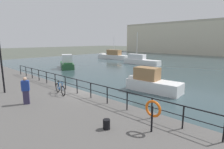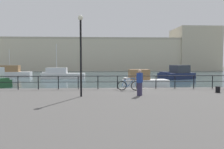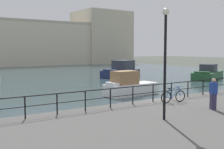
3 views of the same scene
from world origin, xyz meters
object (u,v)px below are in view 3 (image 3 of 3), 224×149
at_px(moored_harbor_tender, 208,74).
at_px(moored_small_launch, 129,86).
at_px(quay_lamp_post, 165,50).
at_px(standing_person, 213,94).
at_px(moored_blue_motorboat, 121,71).
at_px(parked_bicycle, 173,96).
at_px(harbor_building, 20,43).

relative_size(moored_harbor_tender, moored_small_launch, 1.48).
xyz_separation_m(quay_lamp_post, standing_person, (3.75, 0.16, -2.34)).
distance_m(quay_lamp_post, standing_person, 4.42).
xyz_separation_m(moored_blue_motorboat, parked_bicycle, (-11.97, -22.34, 0.33)).
bearing_deg(parked_bicycle, moored_blue_motorboat, 70.80).
distance_m(moored_small_launch, parked_bicycle, 8.58).
bearing_deg(moored_harbor_tender, moored_small_launch, -7.54).
bearing_deg(moored_blue_motorboat, standing_person, 43.64).
bearing_deg(harbor_building, moored_small_launch, -95.32).
height_order(moored_harbor_tender, moored_small_launch, moored_small_launch).
xyz_separation_m(moored_small_launch, moored_blue_motorboat, (9.20, 14.23, 0.13)).
relative_size(moored_small_launch, quay_lamp_post, 1.03).
bearing_deg(parked_bicycle, quay_lamp_post, -132.15).
height_order(parked_bicycle, standing_person, standing_person).
relative_size(moored_harbor_tender, standing_person, 4.59).
bearing_deg(moored_harbor_tender, moored_blue_motorboat, -70.13).
distance_m(moored_blue_motorboat, parked_bicycle, 25.35).
xyz_separation_m(parked_bicycle, quay_lamp_post, (-3.36, -2.71, 2.81)).
bearing_deg(moored_harbor_tender, harbor_building, -99.44).
distance_m(parked_bicycle, quay_lamp_post, 5.15).
distance_m(moored_harbor_tender, moored_small_launch, 18.57).
height_order(quay_lamp_post, standing_person, quay_lamp_post).
height_order(moored_blue_motorboat, parked_bicycle, moored_blue_motorboat).
relative_size(moored_harbor_tender, quay_lamp_post, 1.53).
bearing_deg(moored_small_launch, quay_lamp_post, 56.82).
distance_m(moored_blue_motorboat, standing_person, 27.47).
height_order(harbor_building, standing_person, harbor_building).
height_order(harbor_building, moored_harbor_tender, harbor_building).
bearing_deg(standing_person, moored_small_launch, -73.33).
bearing_deg(harbor_building, standing_person, -96.52).
distance_m(harbor_building, moored_blue_motorboat, 40.95).
bearing_deg(moored_harbor_tender, standing_person, 14.30).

